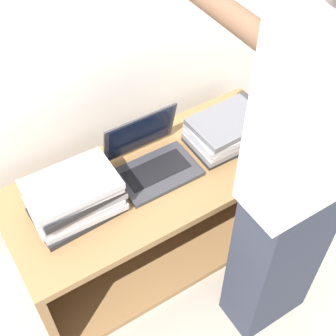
{
  "coord_description": "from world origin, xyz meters",
  "views": [
    {
      "loc": [
        -0.66,
        -0.85,
        2.05
      ],
      "look_at": [
        0.0,
        0.19,
        0.68
      ],
      "focal_mm": 50.0,
      "sensor_mm": 36.0,
      "label": 1
    }
  ],
  "objects_px": {
    "laptop_open": "(152,160)",
    "person": "(299,182)",
    "laptop_stack_left": "(74,196)",
    "laptop_stack_right": "(228,131)"
  },
  "relations": [
    {
      "from": "laptop_stack_right",
      "to": "person",
      "type": "height_order",
      "value": "person"
    },
    {
      "from": "person",
      "to": "laptop_stack_right",
      "type": "bearing_deg",
      "value": 75.8
    },
    {
      "from": "person",
      "to": "laptop_stack_left",
      "type": "bearing_deg",
      "value": 139.14
    },
    {
      "from": "laptop_stack_left",
      "to": "laptop_stack_right",
      "type": "xyz_separation_m",
      "value": [
        0.74,
        -0.0,
        -0.03
      ]
    },
    {
      "from": "laptop_open",
      "to": "laptop_stack_left",
      "type": "relative_size",
      "value": 0.95
    },
    {
      "from": "laptop_open",
      "to": "person",
      "type": "xyz_separation_m",
      "value": [
        0.24,
        -0.57,
        0.28
      ]
    },
    {
      "from": "laptop_stack_left",
      "to": "person",
      "type": "height_order",
      "value": "person"
    },
    {
      "from": "laptop_open",
      "to": "laptop_stack_left",
      "type": "bearing_deg",
      "value": -173.24
    },
    {
      "from": "laptop_open",
      "to": "laptop_stack_right",
      "type": "relative_size",
      "value": 0.96
    },
    {
      "from": "laptop_stack_left",
      "to": "person",
      "type": "bearing_deg",
      "value": -40.86
    }
  ]
}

